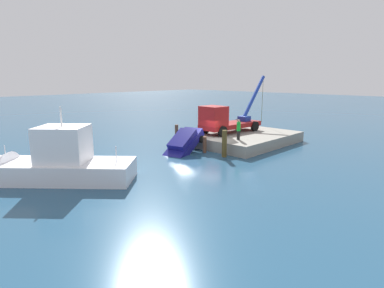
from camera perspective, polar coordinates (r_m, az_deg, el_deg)
ground at (r=28.56m, az=3.27°, el=-1.11°), size 200.00×200.00×0.00m
dock at (r=32.06m, az=8.75°, el=1.09°), size 10.08×8.16×0.97m
crane_truck at (r=31.49m, az=5.89°, el=4.35°), size 10.23×3.03×5.57m
dock_worker at (r=28.42m, az=8.28°, el=2.60°), size 0.34×0.34×1.79m
salvaged_car at (r=27.48m, az=-1.65°, el=-0.08°), size 4.49×2.77×2.91m
moored_yacht at (r=22.46m, az=-25.85°, el=-4.33°), size 9.64×10.18×5.92m
piling_near at (r=29.37m, az=-2.76°, el=1.38°), size 0.32×0.32×2.13m
piling_mid at (r=27.48m, az=2.27°, el=-0.13°), size 0.32×0.32×1.39m
piling_far at (r=26.05m, az=5.78°, el=0.06°), size 0.40×0.40×2.20m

